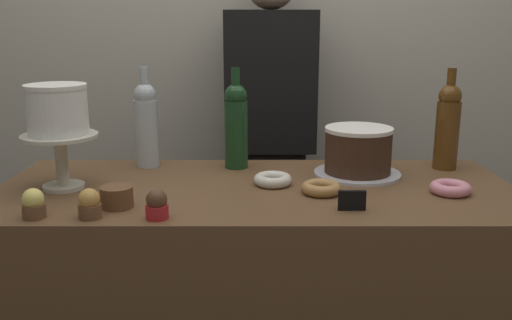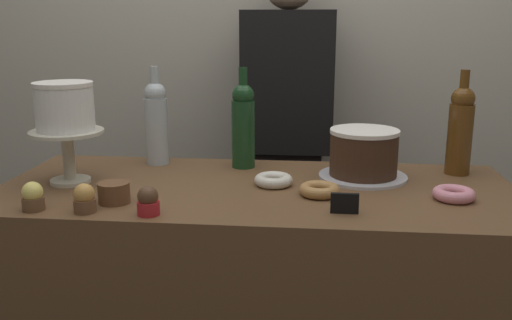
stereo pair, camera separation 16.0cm
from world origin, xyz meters
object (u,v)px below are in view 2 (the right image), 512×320
Objects in this scene: cupcake_chocolate at (148,201)px; donut_maple at (319,190)px; white_layer_cake at (64,106)px; wine_bottle_amber at (460,129)px; chocolate_round_cake at (364,152)px; cookie_stack at (114,192)px; wine_bottle_clear at (156,121)px; barista_figure at (287,152)px; cake_stand_pedestal at (68,148)px; donut_sugar at (273,180)px; price_sign_chalkboard at (345,203)px; wine_bottle_green at (243,124)px; cupcake_caramel at (85,199)px; cupcake_lemon at (33,197)px; donut_pink at (454,194)px.

donut_maple is at bearing 25.47° from cupcake_chocolate.
wine_bottle_amber is (1.17, 0.22, -0.08)m from white_layer_cake.
chocolate_round_cake is 2.47× the size of cookie_stack.
barista_figure reaches higher than wine_bottle_clear.
chocolate_round_cake reaches higher than donut_maple.
donut_sugar is (0.60, 0.04, -0.09)m from cake_stand_pedestal.
cupcake_chocolate is (0.12, -0.50, -0.11)m from wine_bottle_clear.
wine_bottle_amber is (0.97, -0.03, 0.00)m from wine_bottle_clear.
cupcake_chocolate is at bearing -135.41° from donut_sugar.
wine_bottle_clear is at bearing 89.78° from cookie_stack.
wine_bottle_amber is 0.53m from donut_maple.
white_layer_cake is at bearing 166.55° from price_sign_chalkboard.
donut_maple is 0.15m from price_sign_chalkboard.
chocolate_round_cake is at bearing 9.21° from cake_stand_pedestal.
white_layer_cake reaches higher than cake_stand_pedestal.
wine_bottle_amber reaches higher than white_layer_cake.
wine_bottle_green is 0.53m from cupcake_chocolate.
wine_bottle_clear is at bearing 52.26° from white_layer_cake.
white_layer_cake is at bearing 176.18° from donut_maple.
wine_bottle_amber is at bearing -1.12° from wine_bottle_green.
cupcake_caramel is 0.65m from price_sign_chalkboard.
cupcake_lemon is 1.10m from donut_pink.
white_layer_cake is 2.28× the size of cupcake_chocolate.
wine_bottle_green is 2.91× the size of donut_sugar.
wine_bottle_amber reaches higher than cupcake_caramel.
donut_pink is at bearing 25.18° from price_sign_chalkboard.
cupcake_chocolate is at bearing -109.84° from wine_bottle_green.
white_layer_cake is at bearing -176.65° from donut_sugar.
wine_bottle_amber is 2.91× the size of donut_sugar.
cake_stand_pedestal reaches higher than price_sign_chalkboard.
cake_stand_pedestal is 1.90× the size of donut_sugar.
wine_bottle_clear is at bearing 178.34° from wine_bottle_amber.
wine_bottle_amber is 0.20× the size of barista_figure.
white_layer_cake is 1.12m from donut_pink.
wine_bottle_clear is at bearing 170.53° from chocolate_round_cake.
cupcake_caramel is (0.15, -0.25, -0.07)m from cake_stand_pedestal.
wine_bottle_green is at bearing 165.65° from chocolate_round_cake.
chocolate_round_cake is 2.80× the size of cupcake_lemon.
chocolate_round_cake is 0.63m from barista_figure.
wine_bottle_clear reaches higher than cookie_stack.
wine_bottle_green reaches higher than white_layer_cake.
donut_sugar is at bearing 130.67° from price_sign_chalkboard.
donut_sugar is at bearing 44.59° from cupcake_chocolate.
chocolate_round_cake is 0.24m from donut_maple.
cookie_stack is (-0.97, -0.39, -0.12)m from wine_bottle_amber.
donut_pink is (1.09, -0.05, -0.21)m from white_layer_cake.
donut_maple is at bearing -29.25° from wine_bottle_clear.
wine_bottle_green reaches higher than cupcake_lemon.
white_layer_cake reaches higher than donut_sugar.
cookie_stack reaches higher than donut_maple.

